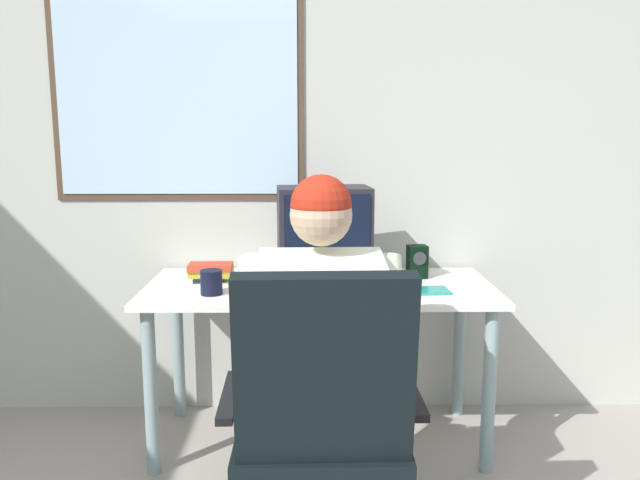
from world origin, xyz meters
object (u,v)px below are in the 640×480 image
Objects in this scene: coffee_mug at (211,282)px; crt_monitor at (324,229)px; desk_speaker at (417,262)px; desk at (320,308)px; cd_case at (432,291)px; book_stack at (210,271)px; person_seated at (320,353)px; office_chair at (323,411)px; wine_glass at (249,271)px.

crt_monitor is at bearing 20.75° from coffee_mug.
coffee_mug is at bearing -162.22° from desk_speaker.
cd_case reaches higher than desk.
desk_speaker is at bearing 17.78° from coffee_mug.
desk is 3.54× the size of crt_monitor.
person_seated is at bearing -58.13° from book_stack.
desk_speaker is 0.94m from book_stack.
office_chair is 0.28m from person_seated.
desk is at bearing 89.89° from office_chair.
desk is 9.94× the size of cd_case.
crt_monitor is 0.53m from cd_case.
desk_speaker is (0.45, 0.13, 0.18)m from desk.
book_stack is at bearing -177.02° from desk_speaker.
person_seated is 6.50× the size of book_stack.
desk is 10.56× the size of wine_glass.
desk_speaker is at bearing 67.52° from office_chair.
crt_monitor is at bearing 161.90° from cd_case.
crt_monitor is (0.02, 0.02, 0.35)m from desk.
person_seated is 0.95m from desk_speaker.
wine_glass is at bearing -158.24° from desk_speaker.
cd_case is at bearing 60.39° from office_chair.
cd_case is (0.02, -0.26, -0.07)m from desk_speaker.
person_seated reaches higher than office_chair.
desk is 1.19× the size of person_seated.
wine_glass is 0.73× the size of book_stack.
wine_glass is at bearing -51.41° from book_stack.
coffee_mug is at bearing 119.18° from office_chair.
book_stack is at bearing 167.74° from cd_case.
crt_monitor is at bearing -165.59° from desk_speaker.
coffee_mug is (0.04, -0.24, 0.01)m from book_stack.
wine_glass is (-0.29, -0.17, 0.20)m from desk.
desk_speaker is 0.98× the size of cd_case.
desk_speaker is at bearing 2.98° from book_stack.
crt_monitor reaches higher than wine_glass.
cd_case is 0.92m from coffee_mug.
office_chair reaches higher than cd_case.
cd_case is at bearing -12.26° from book_stack.
person_seated is 0.74m from cd_case.
wine_glass reaches higher than coffee_mug.
desk is 1.46× the size of office_chair.
person_seated is at bearing -92.17° from crt_monitor.
office_chair is 0.94m from coffee_mug.
wine_glass is 0.16m from coffee_mug.
person_seated reaches higher than desk.
coffee_mug is at bearing -159.25° from crt_monitor.
cd_case is (0.48, 0.57, 0.07)m from person_seated.
office_chair is 5.28× the size of book_stack.
office_chair is 0.96m from cd_case.
desk_speaker reaches higher than coffee_mug.
book_stack is (-0.49, 1.04, 0.19)m from office_chair.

